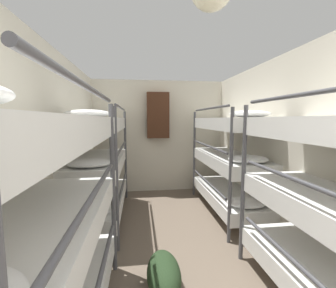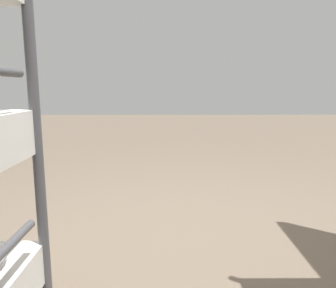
{
  "view_description": "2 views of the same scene",
  "coord_description": "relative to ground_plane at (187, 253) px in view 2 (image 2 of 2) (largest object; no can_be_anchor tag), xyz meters",
  "views": [
    {
      "loc": [
        -0.41,
        0.18,
        1.49
      ],
      "look_at": [
        0.04,
        3.59,
        1.11
      ],
      "focal_mm": 24.0,
      "sensor_mm": 36.0,
      "label": 1
    },
    {
      "loc": [
        0.13,
        1.89,
        1.03
      ],
      "look_at": [
        0.12,
        0.42,
        0.77
      ],
      "focal_mm": 35.0,
      "sensor_mm": 36.0,
      "label": 2
    }
  ],
  "objects": [
    {
      "name": "ground_plane",
      "position": [
        0.0,
        0.0,
        0.0
      ],
      "size": [
        20.0,
        20.0,
        0.0
      ],
      "primitive_type": "plane",
      "color": "#6B5B4C"
    }
  ]
}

